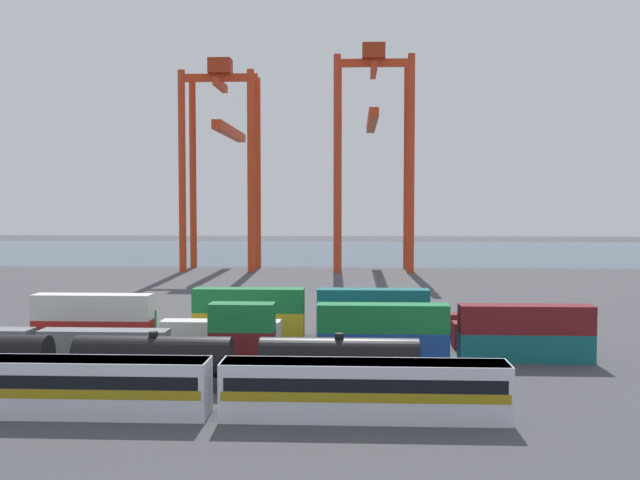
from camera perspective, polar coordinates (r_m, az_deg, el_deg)
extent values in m
plane|color=#424247|center=(109.90, 4.47, -4.69)|extent=(420.00, 420.00, 0.00)
cube|color=#384C60|center=(218.94, 3.58, -0.89)|extent=(400.00, 110.00, 0.01)
cube|color=silver|center=(54.12, -18.87, -10.71)|extent=(19.29, 3.10, 3.90)
cube|color=#9E8414|center=(54.14, -18.87, -10.81)|extent=(18.91, 3.14, 0.64)
cube|color=black|center=(53.96, -18.88, -10.00)|extent=(18.52, 3.13, 0.90)
cube|color=slate|center=(53.73, -18.90, -8.87)|extent=(19.10, 2.85, 0.36)
cube|color=silver|center=(50.48, 3.45, -11.54)|extent=(19.29, 3.10, 3.90)
cube|color=#9E8414|center=(50.51, 3.45, -11.65)|extent=(18.91, 3.14, 0.64)
cube|color=black|center=(50.32, 3.45, -10.79)|extent=(18.52, 3.13, 0.90)
cube|color=slate|center=(50.07, 3.46, -9.58)|extent=(19.10, 2.85, 0.36)
cube|color=#232326|center=(60.23, -12.73, -10.60)|extent=(12.27, 2.50, 1.10)
cylinder|color=black|center=(59.78, -12.75, -8.69)|extent=(12.27, 3.00, 3.00)
cylinder|color=black|center=(59.47, -12.77, -7.10)|extent=(0.70, 0.70, 0.36)
cube|color=#232326|center=(58.15, 1.49, -11.02)|extent=(12.27, 2.50, 1.10)
cylinder|color=black|center=(57.69, 1.49, -9.04)|extent=(12.27, 3.00, 3.00)
cylinder|color=black|center=(57.37, 1.49, -7.40)|extent=(0.70, 0.70, 0.36)
cube|color=slate|center=(72.81, -16.34, -7.69)|extent=(12.10, 2.44, 2.60)
cube|color=maroon|center=(69.70, -6.03, -8.06)|extent=(6.04, 2.44, 2.60)
cube|color=#197538|center=(69.25, -6.05, -5.94)|extent=(6.04, 2.44, 2.60)
cube|color=#1C4299|center=(68.97, 4.86, -8.17)|extent=(12.10, 2.44, 2.60)
cube|color=#197538|center=(68.51, 4.87, -6.04)|extent=(12.10, 2.44, 2.60)
cube|color=#146066|center=(70.68, 15.60, -8.00)|extent=(12.10, 2.44, 2.60)
cube|color=maroon|center=(70.23, 15.63, -5.91)|extent=(12.10, 2.44, 2.60)
cube|color=#AD211C|center=(79.34, -17.14, -6.82)|extent=(12.10, 2.44, 2.60)
cube|color=silver|center=(78.95, -17.17, -4.96)|extent=(12.10, 2.44, 2.60)
cube|color=silver|center=(75.93, -7.67, -7.16)|extent=(12.10, 2.44, 2.60)
cube|color=#146066|center=(74.72, 2.41, -7.30)|extent=(6.04, 2.44, 2.60)
cube|color=maroon|center=(75.82, 12.51, -7.22)|extent=(6.04, 2.44, 2.60)
cube|color=#197538|center=(84.35, -14.73, -6.21)|extent=(6.04, 2.44, 2.60)
cube|color=gold|center=(81.35, -5.53, -6.47)|extent=(12.10, 2.44, 2.60)
cube|color=#197538|center=(80.97, -5.54, -4.65)|extent=(12.10, 2.44, 2.60)
cube|color=#1C4299|center=(80.56, 4.12, -6.55)|extent=(12.10, 2.44, 2.60)
cube|color=#146066|center=(80.17, 4.12, -4.72)|extent=(12.10, 2.44, 2.60)
cube|color=maroon|center=(82.03, 13.68, -6.46)|extent=(12.10, 2.44, 2.60)
cylinder|color=red|center=(156.65, -10.62, 5.22)|extent=(1.50, 1.50, 41.95)
cylinder|color=red|center=(153.99, -5.37, 5.30)|extent=(1.50, 1.50, 41.95)
cylinder|color=red|center=(166.64, -9.80, 5.09)|extent=(1.50, 1.50, 41.95)
cylinder|color=red|center=(164.14, -4.86, 5.16)|extent=(1.50, 1.50, 41.95)
cube|color=red|center=(162.26, -7.72, 12.33)|extent=(16.02, 1.20, 1.60)
cube|color=red|center=(162.00, -7.72, 11.78)|extent=(1.20, 11.85, 1.60)
cube|color=red|center=(172.75, -6.97, 8.30)|extent=(2.00, 34.60, 2.00)
cube|color=#9F2C14|center=(162.67, -7.73, 13.17)|extent=(4.80, 4.00, 3.20)
cylinder|color=red|center=(152.27, 1.33, 5.88)|extent=(1.50, 1.50, 44.79)
cylinder|color=red|center=(152.66, 7.04, 5.85)|extent=(1.50, 1.50, 44.79)
cylinder|color=red|center=(163.14, 1.43, 5.68)|extent=(1.50, 1.50, 44.79)
cylinder|color=red|center=(163.51, 6.75, 5.65)|extent=(1.50, 1.50, 44.79)
cube|color=red|center=(160.24, 4.17, 13.50)|extent=(16.71, 1.20, 1.60)
cube|color=red|center=(159.96, 4.17, 12.94)|extent=(1.20, 12.50, 1.60)
cube|color=red|center=(171.03, 4.05, 9.14)|extent=(2.00, 35.73, 2.00)
cube|color=#9F2C14|center=(160.70, 4.17, 14.34)|extent=(4.80, 4.00, 3.20)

